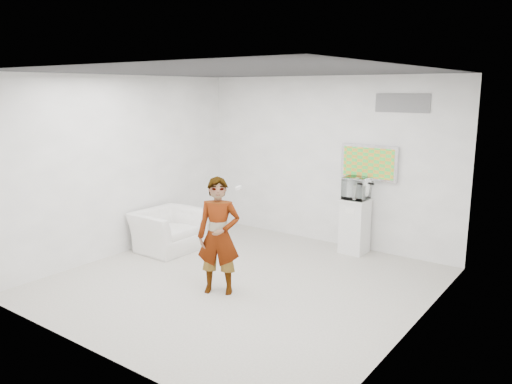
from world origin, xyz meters
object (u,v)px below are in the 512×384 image
tv (369,163)px  pedestal (355,226)px  armchair (168,230)px  floor_uplight (358,243)px  person (219,236)px

tv → pedestal: bearing=-115.7°
pedestal → armchair: bearing=-146.7°
armchair → floor_uplight: armchair is taller
person → armchair: bearing=126.6°
armchair → person: bearing=-114.0°
armchair → floor_uplight: size_ratio=3.72×
tv → person: size_ratio=0.62×
armchair → floor_uplight: bearing=-54.4°
pedestal → floor_uplight: bearing=80.2°
person → floor_uplight: bearing=45.7°
tv → pedestal: 1.11m
tv → floor_uplight: tv is taller
tv → floor_uplight: size_ratio=3.45×
person → pedestal: 2.81m
tv → pedestal: tv is taller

